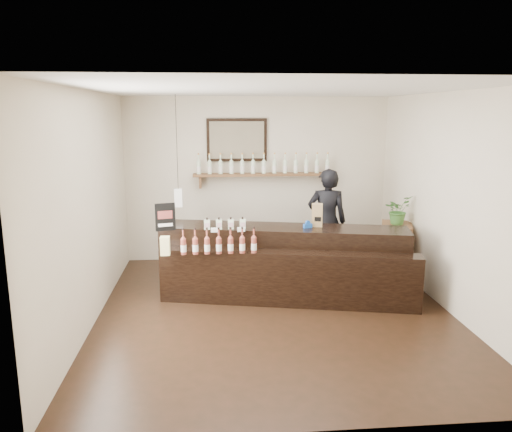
% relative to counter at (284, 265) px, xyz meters
% --- Properties ---
extents(ground, '(5.00, 5.00, 0.00)m').
position_rel_counter_xyz_m(ground, '(-0.20, -0.57, -0.45)').
color(ground, black).
rests_on(ground, ground).
extents(room_shell, '(5.00, 5.00, 5.00)m').
position_rel_counter_xyz_m(room_shell, '(-0.20, -0.57, 1.25)').
color(room_shell, beige).
rests_on(room_shell, ground).
extents(back_wall_decor, '(2.66, 0.96, 1.69)m').
position_rel_counter_xyz_m(back_wall_decor, '(-0.35, 1.80, 1.30)').
color(back_wall_decor, brown).
rests_on(back_wall_decor, ground).
extents(counter, '(3.51, 1.64, 1.13)m').
position_rel_counter_xyz_m(counter, '(0.00, 0.00, 0.00)').
color(counter, black).
rests_on(counter, ground).
extents(promo_sign, '(0.27, 0.09, 0.38)m').
position_rel_counter_xyz_m(promo_sign, '(-1.62, 0.04, 0.70)').
color(promo_sign, black).
rests_on(promo_sign, counter).
extents(paper_bag, '(0.17, 0.14, 0.32)m').
position_rel_counter_xyz_m(paper_bag, '(0.48, 0.11, 0.67)').
color(paper_bag, olive).
rests_on(paper_bag, counter).
extents(tape_dispenser, '(0.13, 0.08, 0.10)m').
position_rel_counter_xyz_m(tape_dispenser, '(0.33, 0.04, 0.55)').
color(tape_dispenser, '#1952B5').
rests_on(tape_dispenser, counter).
extents(side_cabinet, '(0.62, 0.72, 0.88)m').
position_rel_counter_xyz_m(side_cabinet, '(1.80, 0.53, -0.01)').
color(side_cabinet, brown).
rests_on(side_cabinet, ground).
extents(potted_plant, '(0.51, 0.50, 0.43)m').
position_rel_counter_xyz_m(potted_plant, '(1.80, 0.53, 0.64)').
color(potted_plant, '#3A6F2C').
rests_on(potted_plant, side_cabinet).
extents(shopkeeper, '(0.76, 0.57, 1.90)m').
position_rel_counter_xyz_m(shopkeeper, '(0.82, 0.98, 0.50)').
color(shopkeeper, black).
rests_on(shopkeeper, ground).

